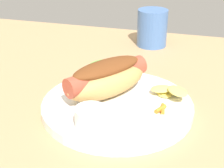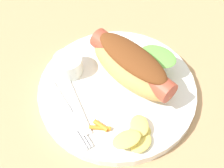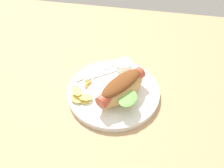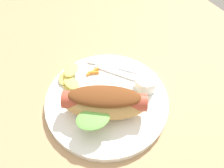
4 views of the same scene
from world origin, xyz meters
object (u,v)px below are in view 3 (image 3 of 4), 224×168
knife (106,72)px  carrot_garnish (87,84)px  sauce_ramekin (124,66)px  fork (99,70)px  plate (113,93)px  hot_dog (121,88)px  chips_pile (80,96)px

knife → carrot_garnish: (4.23, 5.52, 0.15)cm
knife → carrot_garnish: size_ratio=4.39×
sauce_ramekin → fork: sauce_ramekin is taller
plate → fork: size_ratio=2.15×
hot_dog → fork: hot_dog is taller
plate → sauce_ramekin: size_ratio=5.45×
knife → carrot_garnish: 6.95cm
sauce_ramekin → fork: bearing=11.6°
knife → chips_pile: bearing=31.7°
sauce_ramekin → knife: 5.54cm
hot_dog → carrot_garnish: hot_dog is taller
fork → hot_dog: bearing=88.8°
fork → chips_pile: (2.67, 11.31, 0.79)cm
sauce_ramekin → fork: 7.44cm
knife → chips_pile: 11.90cm
plate → fork: 9.03cm
sauce_ramekin → knife: sauce_ramekin is taller
hot_dog → sauce_ramekin: hot_dog is taller
plate → hot_dog: bearing=144.8°
fork → chips_pile: chips_pile is taller
knife → chips_pile: size_ratio=1.92×
sauce_ramekin → carrot_garnish: bearing=38.8°
sauce_ramekin → carrot_garnish: 11.92cm
sauce_ramekin → carrot_garnish: size_ratio=1.43×
plate → hot_dog: (-2.36, 1.66, 4.16)cm
fork → chips_pile: bearing=33.9°
plate → knife: (3.31, -6.67, 0.98)cm
hot_dog → chips_pile: bearing=-41.9°
sauce_ramekin → chips_pile: bearing=52.4°
hot_dog → fork: (7.82, -8.78, -3.16)cm
plate → fork: fork is taller
plate → chips_pile: (8.13, 4.19, 1.79)cm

